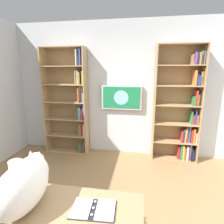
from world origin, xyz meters
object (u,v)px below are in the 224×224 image
object	(u,v)px
cat	(25,183)
open_binder	(94,209)
bookshelf_right	(70,102)
paper_towel_roll	(17,175)
wall_mounted_tv	(121,97)
bookshelf_left	(182,110)

from	to	relation	value
cat	open_binder	size ratio (longest dim) A/B	1.98
bookshelf_right	paper_towel_roll	size ratio (longest dim) A/B	8.43
wall_mounted_tv	open_binder	size ratio (longest dim) A/B	2.38
cat	paper_towel_roll	distance (m)	0.29
wall_mounted_tv	paper_towel_roll	xyz separation A→B (m)	(0.63, 2.39, -0.35)
paper_towel_roll	open_binder	bearing A→B (deg)	168.92
bookshelf_left	wall_mounted_tv	distance (m)	1.19
bookshelf_left	bookshelf_right	size ratio (longest dim) A/B	1.00
wall_mounted_tv	cat	world-z (taller)	wall_mounted_tv
wall_mounted_tv	cat	distance (m)	2.61
wall_mounted_tv	cat	xyz separation A→B (m)	(0.42, 2.57, -0.29)
bookshelf_right	open_binder	xyz separation A→B (m)	(-1.17, 2.45, -0.36)
wall_mounted_tv	open_binder	bearing A→B (deg)	92.23
bookshelf_left	open_binder	xyz separation A→B (m)	(1.07, 2.45, -0.28)
open_binder	paper_towel_roll	xyz separation A→B (m)	(0.73, -0.14, 0.12)
bookshelf_right	wall_mounted_tv	xyz separation A→B (m)	(-1.07, -0.08, 0.11)
bookshelf_left	cat	distance (m)	2.95
wall_mounted_tv	paper_towel_roll	size ratio (longest dim) A/B	3.13
cat	open_binder	world-z (taller)	cat
cat	paper_towel_roll	size ratio (longest dim) A/B	2.62
wall_mounted_tv	cat	size ratio (longest dim) A/B	1.20
cat	open_binder	bearing A→B (deg)	-176.01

